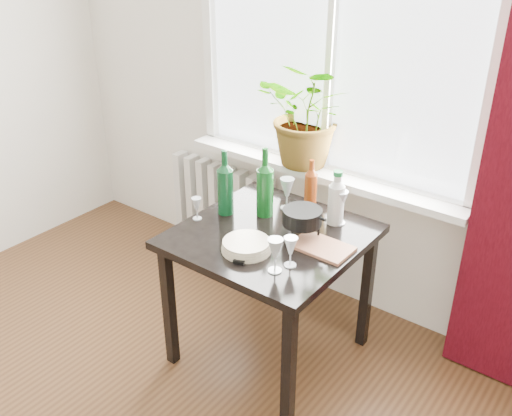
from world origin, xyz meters
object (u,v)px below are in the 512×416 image
Objects in this scene: table at (271,249)px; tv_remote at (246,254)px; wineglass_far_right at (290,251)px; wineglass_back_center at (340,207)px; plate_stack at (246,246)px; potted_plant at (310,114)px; cleaning_bottle at (336,197)px; wine_bottle_left at (225,182)px; wineglass_front_right at (275,255)px; wineglass_back_left at (287,193)px; bottle_amber at (311,183)px; cutting_board at (322,247)px; wine_bottle_right at (265,182)px; wineglass_front_left at (197,209)px; fondue_pot at (302,223)px; radiator at (223,204)px.

tv_remote reaches higher than table.
wineglass_far_right is 0.47m from wineglass_back_center.
potted_plant is at bearing 102.82° from plate_stack.
wine_bottle_left is at bearing -153.95° from cleaning_bottle.
wineglass_front_right is 0.93× the size of wineglass_back_left.
wine_bottle_left is 0.45m from bottle_amber.
wineglass_front_right is 0.59× the size of cutting_board.
cleaning_bottle is at bearing 22.98° from wine_bottle_right.
potted_plant reaches higher than wineglass_back_left.
wineglass_front_left is (-0.59, -0.39, -0.03)m from wineglass_back_center.
wine_bottle_right is at bearing 139.53° from wineglass_far_right.
plate_stack is (-0.21, -0.48, -0.07)m from wineglass_back_center.
potted_plant is at bearing 95.05° from wine_bottle_right.
wineglass_front_left is 0.54m from fondue_pot.
plate_stack is at bearing -44.11° from radiator.
table is at bearing -71.79° from wineglass_back_left.
radiator is 4.56× the size of wineglass_back_left.
wineglass_back_center is 0.24m from fondue_pot.
tv_remote is (-0.18, -0.51, -0.08)m from wineglass_back_center.
wine_bottle_left reaches higher than tv_remote.
plate_stack is at bearing -67.02° from wine_bottle_right.
cleaning_bottle is 1.62× the size of wineglass_back_left.
wineglass_front_left is 0.70× the size of tv_remote.
table is 0.37m from wineglass_front_right.
radiator is at bearing 143.20° from wineglass_far_right.
wineglass_front_right is (1.06, -0.89, 0.44)m from radiator.
bottle_amber is at bearing 79.20° from tv_remote.
tv_remote is at bearing 172.16° from wineglass_front_right.
fondue_pot is at bearing 56.26° from tv_remote.
wine_bottle_left is (-0.13, -0.58, -0.23)m from potted_plant.
radiator is at bearing 122.04° from tv_remote.
cleaning_bottle is (0.37, -0.33, -0.26)m from potted_plant.
potted_plant reaches higher than wineglass_far_right.
wine_bottle_right is at bearing 45.53° from wineglass_front_left.
bottle_amber is 1.26× the size of fondue_pot.
wine_bottle_left is at bearing -154.12° from wineglass_back_center.
wineglass_back_center is at bearing 56.95° from tv_remote.
wineglass_front_right is 1.36× the size of wineglass_front_left.
cutting_board is at bearing -38.53° from fondue_pot.
cutting_board is at bearing 77.29° from wineglass_front_right.
wine_bottle_left is at bearing 150.88° from wineglass_front_right.
bottle_amber reaches higher than wineglass_far_right.
potted_plant reaches higher than wineglass_back_center.
table is 4.85× the size of wineglass_back_left.
wineglass_back_center is (-0.02, 0.46, 0.02)m from wineglass_far_right.
fondue_pot is (0.27, -0.08, -0.11)m from wine_bottle_right.
wine_bottle_left is at bearing 159.42° from fondue_pot.
wineglass_back_left reaches higher than wineglass_front_right.
wineglass_far_right is (1.08, -0.81, 0.43)m from radiator.
wine_bottle_left is 0.46m from fondue_pot.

